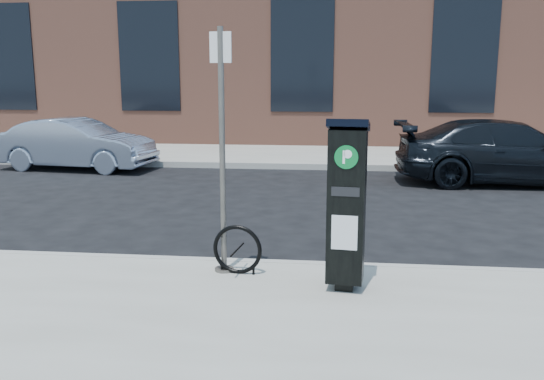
# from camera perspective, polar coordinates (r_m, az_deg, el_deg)

# --- Properties ---
(ground) EXTENTS (120.00, 120.00, 0.00)m
(ground) POSITION_cam_1_polar(r_m,az_deg,el_deg) (7.21, -2.90, -8.04)
(ground) COLOR black
(ground) RESTS_ON ground
(sidewalk_far) EXTENTS (60.00, 12.00, 0.15)m
(sidewalk_far) POSITION_cam_1_polar(r_m,az_deg,el_deg) (20.87, 3.24, 4.86)
(sidewalk_far) COLOR gray
(sidewalk_far) RESTS_ON ground
(curb_near) EXTENTS (60.00, 0.12, 0.16)m
(curb_near) POSITION_cam_1_polar(r_m,az_deg,el_deg) (7.16, -2.94, -7.53)
(curb_near) COLOR #9E9B93
(curb_near) RESTS_ON ground
(curb_far) EXTENTS (60.00, 0.12, 0.16)m
(curb_far) POSITION_cam_1_polar(r_m,az_deg,el_deg) (14.95, 1.99, 2.35)
(curb_far) COLOR #9E9B93
(curb_far) RESTS_ON ground
(building) EXTENTS (28.00, 10.05, 8.25)m
(building) POSITION_cam_1_polar(r_m,az_deg,el_deg) (23.80, 3.76, 15.45)
(building) COLOR #9A5B46
(building) RESTS_ON ground
(parking_kiosk) EXTENTS (0.45, 0.41, 1.81)m
(parking_kiosk) POSITION_cam_1_polar(r_m,az_deg,el_deg) (6.00, 7.40, -1.33)
(parking_kiosk) COLOR black
(parking_kiosk) RESTS_ON sidewalk_near
(sign_pole) EXTENTS (0.24, 0.22, 2.75)m
(sign_pole) POSITION_cam_1_polar(r_m,az_deg,el_deg) (6.47, -4.94, 3.55)
(sign_pole) COLOR #5D5652
(sign_pole) RESTS_ON sidewalk_near
(bike_rack) EXTENTS (0.58, 0.11, 0.58)m
(bike_rack) POSITION_cam_1_polar(r_m,az_deg,el_deg) (6.60, -3.46, -5.93)
(bike_rack) COLOR black
(bike_rack) RESTS_ON sidewalk_near
(car_silver) EXTENTS (4.13, 1.85, 1.32)m
(car_silver) POSITION_cam_1_polar(r_m,az_deg,el_deg) (15.69, -18.80, 4.33)
(car_silver) COLOR #8592AA
(car_silver) RESTS_ON ground
(car_dark) EXTENTS (4.94, 2.07, 1.43)m
(car_dark) POSITION_cam_1_polar(r_m,az_deg,el_deg) (13.89, 22.32, 3.50)
(car_dark) COLOR black
(car_dark) RESTS_ON ground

